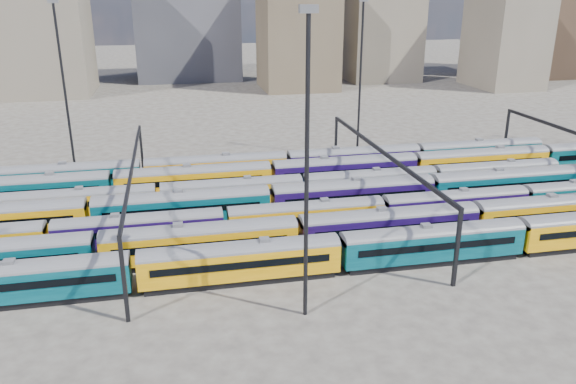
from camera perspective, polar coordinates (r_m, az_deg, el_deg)
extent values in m
plane|color=#3E3A35|center=(70.15, 1.55, -2.48)|extent=(500.00, 500.00, 0.00)
cube|color=black|center=(56.68, -25.37, -9.85)|extent=(18.22, 2.36, 0.67)
cube|color=#043C46|center=(55.91, -25.63, -8.30)|extent=(19.18, 2.78, 2.78)
cylinder|color=#4C4C51|center=(55.31, -25.84, -7.02)|extent=(19.18, 2.78, 2.78)
cube|color=black|center=(54.55, -26.00, -8.67)|extent=(16.88, 0.06, 0.72)
cube|color=black|center=(56.98, -25.37, -7.35)|extent=(16.88, 0.06, 0.72)
cube|color=slate|center=(55.01, -25.95, -6.33)|extent=(0.96, 0.86, 0.34)
cube|color=black|center=(55.08, -4.81, -8.71)|extent=(18.22, 2.36, 0.67)
cube|color=#CA8708|center=(54.28, -4.86, -7.11)|extent=(19.18, 2.78, 2.78)
cylinder|color=#4C4C51|center=(53.67, -4.90, -5.78)|extent=(19.18, 2.78, 2.78)
cube|color=black|center=(52.88, -4.68, -7.46)|extent=(16.88, 0.06, 0.72)
cube|color=black|center=(55.39, -5.05, -6.15)|extent=(16.88, 0.06, 0.72)
cube|color=slate|center=(53.36, -4.92, -5.06)|extent=(0.96, 0.86, 0.34)
cube|color=black|center=(60.31, 14.30, -6.65)|extent=(18.22, 2.36, 0.67)
cube|color=#043C46|center=(59.58, 14.44, -5.16)|extent=(19.18, 2.78, 2.78)
cylinder|color=#4C4C51|center=(59.03, 14.56, -3.93)|extent=(19.18, 2.78, 2.78)
cube|color=black|center=(58.31, 15.07, -5.42)|extent=(16.88, 0.06, 0.72)
cube|color=black|center=(60.60, 13.90, -4.33)|extent=(16.88, 0.06, 0.72)
cube|color=slate|center=(58.74, 14.62, -3.27)|extent=(0.96, 0.86, 0.34)
cube|color=black|center=(59.29, -8.76, -6.70)|extent=(18.87, 2.45, 0.70)
cube|color=#CA8708|center=(58.52, -8.85, -5.13)|extent=(19.86, 2.88, 2.88)
cylinder|color=#4C4C51|center=(57.94, -8.92, -3.84)|extent=(19.86, 2.88, 2.88)
cube|color=black|center=(57.05, -8.78, -5.42)|extent=(17.48, 0.06, 0.74)
cube|color=black|center=(59.71, -8.95, -4.25)|extent=(17.48, 0.06, 0.74)
cube|color=slate|center=(57.64, -8.96, -3.14)|extent=(0.99, 0.89, 0.35)
cube|color=black|center=(63.34, 10.10, -4.99)|extent=(18.87, 2.45, 0.70)
cube|color=#150738|center=(62.62, 10.20, -3.51)|extent=(19.86, 2.88, 2.88)
cylinder|color=#4C4C51|center=(62.08, 10.28, -2.28)|extent=(19.86, 2.88, 2.88)
cube|color=black|center=(61.25, 10.72, -3.73)|extent=(17.48, 0.06, 0.74)
cube|color=black|center=(63.74, 9.74, -2.72)|extent=(17.48, 0.06, 0.74)
cube|color=slate|center=(61.80, 10.32, -1.62)|extent=(0.99, 0.89, 0.35)
cube|color=black|center=(73.12, 25.22, -3.22)|extent=(18.87, 2.45, 0.70)
cube|color=#CA8708|center=(72.50, 25.42, -1.92)|extent=(19.86, 2.88, 2.88)
cylinder|color=#4C4C51|center=(72.03, 25.59, -0.85)|extent=(19.86, 2.88, 2.88)
cube|color=black|center=(71.32, 26.14, -2.07)|extent=(17.48, 0.06, 0.74)
cube|color=black|center=(73.46, 24.80, -1.26)|extent=(17.48, 0.06, 0.74)
cube|color=slate|center=(71.79, 25.67, -0.28)|extent=(0.99, 0.89, 0.35)
cube|color=black|center=(63.95, -14.68, -5.14)|extent=(17.12, 2.22, 0.63)
cube|color=#150738|center=(63.30, -14.81, -3.81)|extent=(18.02, 2.61, 2.61)
cylinder|color=#4C4C51|center=(62.80, -14.91, -2.71)|extent=(18.02, 2.61, 2.61)
cube|color=black|center=(61.96, -14.88, -4.02)|extent=(15.86, 0.06, 0.68)
cube|color=black|center=(64.40, -14.78, -3.09)|extent=(15.86, 0.06, 0.68)
cube|color=slate|center=(62.55, -14.96, -2.12)|extent=(0.90, 0.81, 0.32)
cube|color=black|center=(65.37, 1.84, -3.90)|extent=(17.12, 2.22, 0.63)
cube|color=#CA8708|center=(64.74, 1.85, -2.59)|extent=(18.02, 2.61, 2.61)
cylinder|color=#4C4C51|center=(64.25, 1.87, -1.51)|extent=(18.02, 2.61, 2.61)
cube|color=black|center=(63.43, 2.14, -2.77)|extent=(15.86, 0.06, 0.68)
cube|color=black|center=(65.81, 1.59, -1.91)|extent=(15.86, 0.06, 0.68)
cube|color=slate|center=(64.00, 1.87, -0.93)|extent=(0.90, 0.81, 0.32)
cube|color=black|center=(71.77, 16.47, -2.53)|extent=(17.12, 2.22, 0.63)
cube|color=#150738|center=(71.19, 16.59, -1.32)|extent=(18.02, 2.61, 2.61)
cylinder|color=#4C4C51|center=(70.75, 16.70, -0.34)|extent=(18.02, 2.61, 2.61)
cube|color=black|center=(70.00, 17.12, -1.46)|extent=(15.86, 0.06, 0.68)
cube|color=black|center=(72.17, 16.14, -0.72)|extent=(15.86, 0.06, 0.68)
cube|color=slate|center=(70.53, 16.75, 0.20)|extent=(0.90, 0.81, 0.32)
cube|color=black|center=(68.37, -10.54, -3.11)|extent=(19.48, 2.53, 0.72)
cube|color=#043C46|center=(67.69, -10.64, -1.67)|extent=(20.51, 2.97, 2.97)
cylinder|color=#4C4C51|center=(67.17, -10.72, -0.49)|extent=(20.51, 2.97, 2.97)
cube|color=black|center=(66.15, -10.62, -1.85)|extent=(18.05, 0.06, 0.77)
cube|color=black|center=(68.97, -10.69, -0.95)|extent=(18.05, 0.06, 0.77)
cube|color=slate|center=(66.90, -10.76, 0.15)|extent=(1.03, 0.92, 0.36)
cube|color=black|center=(71.67, 6.55, -1.81)|extent=(19.48, 2.53, 0.72)
cube|color=#150738|center=(71.02, 6.61, -0.42)|extent=(20.51, 2.97, 2.97)
cylinder|color=#4C4C51|center=(70.53, 6.66, 0.71)|extent=(20.51, 2.97, 2.97)
cube|color=black|center=(69.56, 7.01, -0.57)|extent=(18.05, 0.06, 0.77)
cube|color=black|center=(72.25, 6.25, 0.24)|extent=(18.05, 0.06, 0.77)
cube|color=slate|center=(70.27, 6.68, 1.32)|extent=(1.03, 0.92, 0.36)
cube|color=black|center=(80.56, 20.98, -0.58)|extent=(19.48, 2.53, 0.72)
cube|color=#043C46|center=(79.98, 21.14, 0.66)|extent=(20.51, 2.97, 2.97)
cylinder|color=#4C4C51|center=(79.55, 21.27, 1.67)|extent=(20.51, 2.97, 2.97)
cube|color=black|center=(78.69, 21.74, 0.56)|extent=(18.05, 0.06, 0.77)
cube|color=black|center=(81.07, 20.61, 1.24)|extent=(18.05, 0.06, 0.77)
cube|color=slate|center=(79.32, 21.34, 2.22)|extent=(1.03, 0.92, 0.36)
cube|color=black|center=(73.99, -20.19, -2.28)|extent=(17.20, 2.23, 0.63)
cube|color=#CA8708|center=(73.43, -20.34, -1.10)|extent=(18.11, 2.63, 2.63)
cylinder|color=#4C4C51|center=(73.00, -20.46, -0.14)|extent=(18.11, 2.63, 2.63)
cube|color=black|center=(72.09, -20.50, -1.23)|extent=(15.94, 0.06, 0.68)
cube|color=black|center=(74.57, -20.23, -0.52)|extent=(15.94, 0.06, 0.68)
cube|color=slate|center=(72.78, -20.52, 0.38)|extent=(0.91, 0.81, 0.32)
cube|color=black|center=(73.35, -5.63, -1.30)|extent=(17.20, 2.23, 0.63)
cube|color=#CA8708|center=(72.79, -5.68, -0.10)|extent=(18.11, 2.63, 2.63)
cylinder|color=#4C4C51|center=(72.35, -5.71, 0.88)|extent=(18.11, 2.63, 2.63)
cube|color=black|center=(71.43, -5.56, -0.22)|extent=(15.94, 0.06, 0.68)
cube|color=black|center=(73.93, -5.80, 0.47)|extent=(15.94, 0.06, 0.68)
cube|color=slate|center=(72.13, -5.73, 1.41)|extent=(0.91, 0.81, 0.32)
cube|color=black|center=(77.37, 8.26, -0.28)|extent=(17.20, 2.23, 0.63)
cube|color=#043C46|center=(76.84, 8.32, 0.86)|extent=(18.11, 2.63, 2.63)
cylinder|color=#4C4C51|center=(76.43, 8.37, 1.80)|extent=(18.11, 2.63, 2.63)
cube|color=black|center=(75.55, 8.67, 0.77)|extent=(15.94, 0.06, 0.68)
cube|color=black|center=(77.92, 8.00, 1.39)|extent=(15.94, 0.06, 0.68)
cube|color=slate|center=(76.22, 8.39, 2.30)|extent=(0.91, 0.81, 0.32)
cube|color=black|center=(85.39, 20.16, 0.61)|extent=(17.20, 2.23, 0.63)
cube|color=#CA8708|center=(84.91, 20.29, 1.65)|extent=(18.11, 2.63, 2.63)
cylinder|color=#4C4C51|center=(84.54, 20.40, 2.49)|extent=(18.11, 2.63, 2.63)
cube|color=black|center=(83.75, 20.78, 1.57)|extent=(15.94, 0.06, 0.68)
cube|color=black|center=(85.89, 19.86, 2.12)|extent=(15.94, 0.06, 0.68)
cube|color=slate|center=(84.35, 20.45, 2.95)|extent=(0.91, 0.81, 0.32)
cube|color=black|center=(80.01, -24.83, -1.25)|extent=(19.66, 2.55, 0.72)
cube|color=#043C46|center=(79.42, -25.02, 0.01)|extent=(20.70, 3.00, 3.00)
cylinder|color=#4C4C51|center=(78.98, -25.17, 1.03)|extent=(20.70, 3.00, 3.00)
cube|color=black|center=(77.91, -25.28, -0.11)|extent=(18.21, 0.06, 0.78)
cube|color=black|center=(80.72, -24.83, 0.60)|extent=(18.21, 0.06, 0.78)
cube|color=slate|center=(78.75, -25.26, 1.58)|extent=(1.03, 0.93, 0.36)
cube|color=black|center=(77.74, -9.43, -0.21)|extent=(19.66, 2.55, 0.72)
cube|color=#CA8708|center=(77.13, -9.51, 1.09)|extent=(20.70, 3.00, 3.00)
cylinder|color=#4C4C51|center=(76.67, -9.57, 2.15)|extent=(20.70, 3.00, 3.00)
cube|color=black|center=(75.58, -9.47, 0.99)|extent=(18.21, 0.06, 0.78)
cube|color=black|center=(78.47, -9.58, 1.69)|extent=(18.21, 0.06, 0.78)
cube|color=slate|center=(76.44, -9.60, 2.73)|extent=(1.03, 0.93, 0.36)
cube|color=black|center=(81.19, 5.74, 0.83)|extent=(19.66, 2.55, 0.72)
cube|color=#150738|center=(80.61, 5.78, 2.08)|extent=(20.70, 3.00, 3.00)
cylinder|color=#4C4C51|center=(80.17, 5.82, 3.11)|extent=(20.70, 3.00, 3.00)
cube|color=black|center=(79.12, 6.12, 2.01)|extent=(18.21, 0.06, 0.78)
cube|color=black|center=(81.88, 5.47, 2.64)|extent=(18.21, 0.06, 0.78)
cube|color=slate|center=(79.95, 5.84, 3.66)|extent=(1.03, 0.93, 0.36)
cube|color=black|center=(89.70, 18.85, 1.69)|extent=(19.66, 2.55, 0.72)
cube|color=#CA8708|center=(89.18, 18.98, 2.82)|extent=(20.70, 3.00, 3.00)
cylinder|color=#4C4C51|center=(88.78, 19.08, 3.75)|extent=(20.70, 3.00, 3.00)
cube|color=black|center=(87.84, 19.49, 2.76)|extent=(18.21, 0.06, 0.78)
cube|color=black|center=(90.34, 18.53, 3.32)|extent=(18.21, 0.06, 0.78)
cube|color=slate|center=(88.58, 19.14, 4.25)|extent=(1.03, 0.93, 0.36)
cube|color=black|center=(83.82, -21.56, 0.11)|extent=(19.23, 2.49, 0.71)
cube|color=#043C46|center=(83.27, -21.72, 1.29)|extent=(20.24, 2.93, 2.93)
cylinder|color=#4C4C51|center=(82.86, -21.84, 2.25)|extent=(20.24, 2.93, 2.93)
cube|color=black|center=(81.77, -21.91, 1.20)|extent=(17.81, 0.06, 0.76)
cube|color=black|center=(84.57, -21.59, 1.83)|extent=(17.81, 0.06, 0.76)
cube|color=slate|center=(82.64, -21.91, 2.77)|extent=(1.01, 0.91, 0.35)
cube|color=black|center=(82.63, -7.23, 1.10)|extent=(19.23, 2.49, 0.71)
cube|color=#CA8708|center=(82.07, -7.29, 2.31)|extent=(20.24, 2.93, 2.93)
cylinder|color=#4C4C51|center=(81.65, -7.33, 3.29)|extent=(20.24, 2.93, 2.93)
cube|color=black|center=(80.55, -7.21, 2.24)|extent=(17.81, 0.06, 0.76)
cube|color=black|center=(83.39, -7.38, 2.84)|extent=(17.81, 0.06, 0.76)
cube|color=slate|center=(81.43, -7.36, 3.82)|extent=(1.01, 0.91, 0.35)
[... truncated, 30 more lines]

